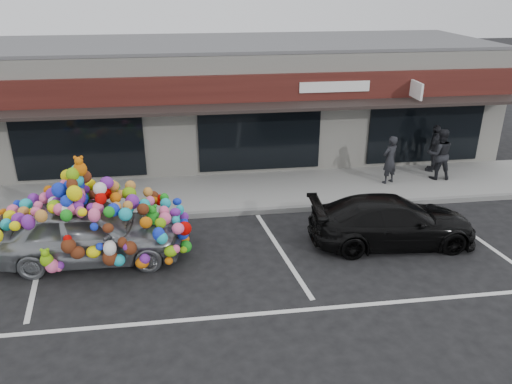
{
  "coord_description": "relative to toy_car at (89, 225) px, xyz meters",
  "views": [
    {
      "loc": [
        0.63,
        -10.81,
        6.52
      ],
      "look_at": [
        2.31,
        1.4,
        1.19
      ],
      "focal_mm": 35.0,
      "sensor_mm": 36.0,
      "label": 1
    }
  ],
  "objects": [
    {
      "name": "pedestrian_c",
      "position": [
        11.08,
        4.35,
        0.04
      ],
      "size": [
        1.01,
        0.95,
        1.67
      ],
      "primitive_type": "imported",
      "rotation": [
        0.0,
        0.0,
        4.0
      ],
      "color": "#2A262C",
      "rests_on": "sidewalk"
    },
    {
      "name": "ground",
      "position": [
        1.95,
        -0.51,
        -0.95
      ],
      "size": [
        90.0,
        90.0,
        0.0
      ],
      "primitive_type": "plane",
      "color": "black",
      "rests_on": "ground"
    },
    {
      "name": "pedestrian_b",
      "position": [
        10.89,
        3.61,
        0.08
      ],
      "size": [
        0.93,
        0.77,
        1.75
      ],
      "primitive_type": "imported",
      "rotation": [
        0.0,
        0.0,
        3.0
      ],
      "color": "black",
      "rests_on": "sidewalk"
    },
    {
      "name": "shop_building",
      "position": [
        1.95,
        7.93,
        1.21
      ],
      "size": [
        24.0,
        7.2,
        4.31
      ],
      "color": "silver",
      "rests_on": "ground"
    },
    {
      "name": "lane_line",
      "position": [
        3.95,
        -2.81,
        -0.94
      ],
      "size": [
        14.0,
        0.12,
        0.01
      ],
      "primitive_type": "cube",
      "color": "silver",
      "rests_on": "ground"
    },
    {
      "name": "black_sedan",
      "position": [
        7.72,
        -0.24,
        -0.32
      ],
      "size": [
        1.98,
        4.44,
        1.26
      ],
      "primitive_type": "imported",
      "rotation": [
        0.0,
        0.0,
        1.52
      ],
      "color": "black",
      "rests_on": "ground"
    },
    {
      "name": "parking_stripe_mid",
      "position": [
        4.75,
        -0.31,
        -0.94
      ],
      "size": [
        0.73,
        4.37,
        0.01
      ],
      "primitive_type": "cube",
      "rotation": [
        0.0,
        0.0,
        0.14
      ],
      "color": "silver",
      "rests_on": "ground"
    },
    {
      "name": "parking_stripe_right",
      "position": [
        10.15,
        -0.31,
        -0.94
      ],
      "size": [
        0.73,
        4.37,
        0.01
      ],
      "primitive_type": "cube",
      "rotation": [
        0.0,
        0.0,
        0.14
      ],
      "color": "silver",
      "rests_on": "ground"
    },
    {
      "name": "toy_car",
      "position": [
        0.0,
        0.0,
        0.0
      ],
      "size": [
        3.25,
        4.83,
        2.8
      ],
      "rotation": [
        0.0,
        0.0,
        1.55
      ],
      "color": "gray",
      "rests_on": "ground"
    },
    {
      "name": "sidewalk",
      "position": [
        1.95,
        3.49,
        -0.87
      ],
      "size": [
        26.0,
        3.0,
        0.15
      ],
      "primitive_type": "cube",
      "color": "gray",
      "rests_on": "ground"
    },
    {
      "name": "parking_stripe_left",
      "position": [
        -1.25,
        -0.31,
        -0.94
      ],
      "size": [
        0.73,
        4.37,
        0.01
      ],
      "primitive_type": "cube",
      "rotation": [
        0.0,
        0.0,
        0.14
      ],
      "color": "silver",
      "rests_on": "ground"
    },
    {
      "name": "kerb",
      "position": [
        1.95,
        1.99,
        -0.87
      ],
      "size": [
        26.0,
        0.18,
        0.16
      ],
      "primitive_type": "cube",
      "color": "slate",
      "rests_on": "ground"
    },
    {
      "name": "pedestrian_a",
      "position": [
        9.08,
        3.46,
        0.01
      ],
      "size": [
        0.7,
        0.61,
        1.63
      ],
      "primitive_type": "imported",
      "rotation": [
        0.0,
        0.0,
        3.6
      ],
      "color": "black",
      "rests_on": "sidewalk"
    }
  ]
}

